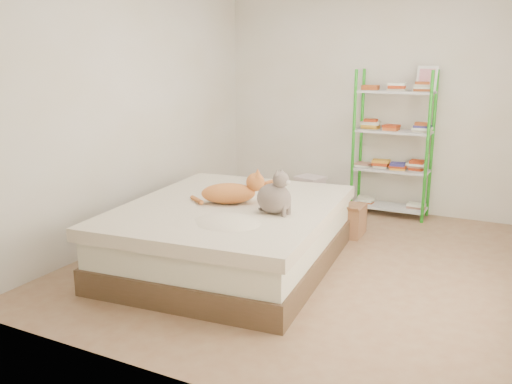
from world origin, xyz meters
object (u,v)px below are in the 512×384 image
Objects in this scene: bed at (231,234)px; cardboard_box at (341,219)px; white_bin at (310,191)px; grey_cat at (274,192)px; shelf_unit at (393,145)px; orange_cat at (228,191)px.

bed is 1.43m from cardboard_box.
cardboard_box and white_bin have the same top height.
grey_cat is (0.46, -0.08, 0.47)m from bed.
white_bin is at bearing 125.42° from cardboard_box.
grey_cat is at bearing -76.15° from white_bin.
bed is 4.99× the size of cardboard_box.
cardboard_box is at bearing -52.19° from white_bin.
grey_cat is at bearing -100.58° from shelf_unit.
bed is at bearing -111.77° from shelf_unit.
cardboard_box is at bearing -106.38° from shelf_unit.
bed is at bearing -62.20° from orange_cat.
grey_cat is at bearing -15.37° from bed.
orange_cat is 1.54× the size of grey_cat.
shelf_unit is 4.41× the size of white_bin.
grey_cat reaches higher than white_bin.
grey_cat is 2.37m from shelf_unit.
orange_cat is at bearing 141.00° from bed.
bed is 4.14× the size of orange_cat.
orange_cat reaches higher than cardboard_box.
orange_cat is 2.41m from shelf_unit.
bed is 0.40m from orange_cat.
shelf_unit reaches higher than white_bin.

